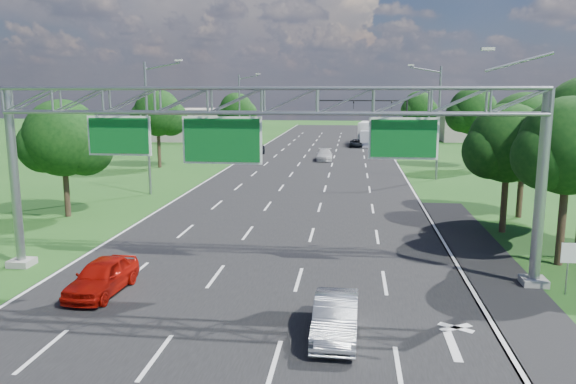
# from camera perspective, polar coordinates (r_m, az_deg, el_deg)

# --- Properties ---
(ground) EXTENTS (220.00, 220.00, 0.00)m
(ground) POSITION_cam_1_polar(r_m,az_deg,el_deg) (42.07, 1.06, -0.57)
(ground) COLOR #1B4916
(ground) RESTS_ON ground
(road) EXTENTS (18.00, 180.00, 0.02)m
(road) POSITION_cam_1_polar(r_m,az_deg,el_deg) (42.07, 1.06, -0.57)
(road) COLOR black
(road) RESTS_ON ground
(road_flare) EXTENTS (3.00, 30.00, 0.02)m
(road_flare) POSITION_cam_1_polar(r_m,az_deg,el_deg) (27.08, 19.77, -7.34)
(road_flare) COLOR black
(road_flare) RESTS_ON ground
(sign_gantry) EXTENTS (23.50, 1.00, 9.56)m
(sign_gantry) POSITION_cam_1_polar(r_m,az_deg,el_deg) (23.43, -2.35, 7.77)
(sign_gantry) COLOR gray
(sign_gantry) RESTS_ON ground
(regulatory_sign) EXTENTS (0.60, 0.08, 2.10)m
(regulatory_sign) POSITION_cam_1_polar(r_m,az_deg,el_deg) (24.52, 26.61, -5.98)
(regulatory_sign) COLOR gray
(regulatory_sign) RESTS_ON ground
(traffic_signal) EXTENTS (12.21, 0.24, 7.00)m
(traffic_signal) POSITION_cam_1_polar(r_m,az_deg,el_deg) (76.26, 9.31, 8.08)
(traffic_signal) COLOR black
(traffic_signal) RESTS_ON ground
(streetlight_l_near) EXTENTS (2.97, 0.22, 10.16)m
(streetlight_l_near) POSITION_cam_1_polar(r_m,az_deg,el_deg) (43.93, -13.86, 6.93)
(streetlight_l_near) COLOR gray
(streetlight_l_near) RESTS_ON ground
(streetlight_l_far) EXTENTS (2.97, 0.22, 10.16)m
(streetlight_l_far) POSITION_cam_1_polar(r_m,az_deg,el_deg) (77.68, -4.81, 8.52)
(streetlight_l_far) COLOR gray
(streetlight_l_far) RESTS_ON ground
(streetlight_r_mid) EXTENTS (2.97, 0.22, 10.16)m
(streetlight_r_mid) POSITION_cam_1_polar(r_m,az_deg,el_deg) (51.71, 14.86, 7.35)
(streetlight_r_mid) COLOR gray
(streetlight_r_mid) RESTS_ON ground
(tree_cluster_right) EXTENTS (9.91, 14.60, 8.68)m
(tree_cluster_right) POSITION_cam_1_polar(r_m,az_deg,el_deg) (32.30, 26.26, 4.61)
(tree_cluster_right) COLOR #2D2116
(tree_cluster_right) RESTS_ON ground
(tree_verge_la) EXTENTS (5.76, 4.80, 7.40)m
(tree_verge_la) POSITION_cam_1_polar(r_m,az_deg,el_deg) (37.81, -21.75, 4.76)
(tree_verge_la) COLOR #2D2116
(tree_verge_la) RESTS_ON ground
(tree_verge_lb) EXTENTS (5.76, 4.80, 8.06)m
(tree_verge_lb) POSITION_cam_1_polar(r_m,az_deg,el_deg) (59.63, -13.02, 7.61)
(tree_verge_lb) COLOR #2D2116
(tree_verge_lb) RESTS_ON ground
(tree_verge_lc) EXTENTS (5.76, 4.80, 7.62)m
(tree_verge_lc) POSITION_cam_1_polar(r_m,az_deg,el_deg) (82.95, -5.22, 8.20)
(tree_verge_lc) COLOR #2D2116
(tree_verge_lc) RESTS_ON ground
(tree_verge_rd) EXTENTS (5.76, 4.80, 8.28)m
(tree_verge_rd) POSITION_cam_1_polar(r_m,az_deg,el_deg) (60.44, 18.30, 7.60)
(tree_verge_rd) COLOR #2D2116
(tree_verge_rd) RESTS_ON ground
(tree_verge_re) EXTENTS (5.76, 4.80, 7.84)m
(tree_verge_re) POSITION_cam_1_polar(r_m,az_deg,el_deg) (89.78, 13.18, 8.27)
(tree_verge_re) COLOR #2D2116
(tree_verge_re) RESTS_ON ground
(building_left) EXTENTS (14.00, 10.00, 5.00)m
(building_left) POSITION_cam_1_polar(r_m,az_deg,el_deg) (92.99, -9.72, 6.79)
(building_left) COLOR gray
(building_left) RESTS_ON ground
(building_right) EXTENTS (12.00, 9.00, 4.00)m
(building_right) POSITION_cam_1_polar(r_m,az_deg,el_deg) (95.45, 18.80, 6.18)
(building_right) COLOR gray
(building_right) RESTS_ON ground
(red_coupe) EXTENTS (1.84, 4.15, 1.39)m
(red_coupe) POSITION_cam_1_polar(r_m,az_deg,el_deg) (23.52, -18.38, -8.14)
(red_coupe) COLOR #B11008
(red_coupe) RESTS_ON ground
(silver_sedan) EXTENTS (1.48, 4.06, 1.33)m
(silver_sedan) POSITION_cam_1_polar(r_m,az_deg,el_deg) (18.73, 4.86, -12.53)
(silver_sedan) COLOR #A1A5AC
(silver_sedan) RESTS_ON ground
(car_queue_a) EXTENTS (1.85, 4.37, 1.26)m
(car_queue_a) POSITION_cam_1_polar(r_m,az_deg,el_deg) (64.61, 3.73, 3.78)
(car_queue_a) COLOR #BDBDBD
(car_queue_a) RESTS_ON ground
(car_queue_b) EXTENTS (1.81, 3.87, 1.07)m
(car_queue_b) POSITION_cam_1_polar(r_m,az_deg,el_deg) (80.50, 6.92, 4.94)
(car_queue_b) COLOR black
(car_queue_b) RESTS_ON ground
(car_queue_c) EXTENTS (1.94, 4.71, 1.60)m
(car_queue_c) POSITION_cam_1_polar(r_m,az_deg,el_deg) (69.69, -3.32, 4.40)
(car_queue_c) COLOR black
(car_queue_c) RESTS_ON ground
(box_truck) EXTENTS (3.30, 8.99, 3.31)m
(box_truck) POSITION_cam_1_polar(r_m,az_deg,el_deg) (84.11, 8.21, 5.86)
(box_truck) COLOR silver
(box_truck) RESTS_ON ground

